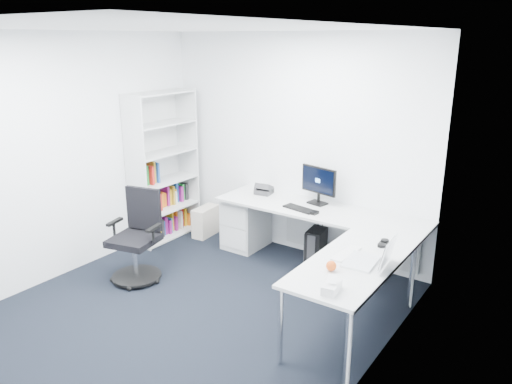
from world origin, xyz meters
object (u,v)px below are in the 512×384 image
Objects in this scene: bookshelf at (163,167)px; task_chair at (134,238)px; laptop at (362,248)px; monitor at (318,185)px; l_desk at (303,249)px.

bookshelf is 1.93× the size of task_chair.
bookshelf reaches higher than laptop.
bookshelf is 3.24m from laptop.
monitor is at bearing 12.49° from bookshelf.
task_chair is at bearing -60.52° from bookshelf.
laptop is (0.97, -0.72, 0.50)m from l_desk.
bookshelf is at bearing 161.29° from laptop.
monitor is at bearing 35.61° from task_chair.
monitor reaches higher than laptop.
laptop is (1.07, -1.22, -0.10)m from monitor.
bookshelf is at bearing 178.68° from l_desk.
l_desk is 0.79m from monitor.
l_desk is 1.31m from laptop.
laptop reaches higher than l_desk.
l_desk is at bearing 138.55° from laptop.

